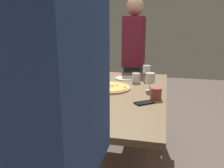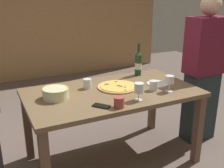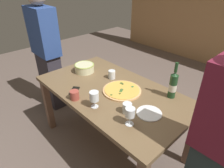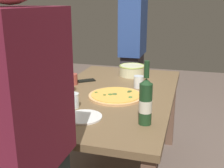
# 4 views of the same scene
# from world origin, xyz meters

# --- Properties ---
(dining_table) EXTENTS (1.60, 0.90, 0.75)m
(dining_table) POSITION_xyz_m (0.00, 0.00, 0.66)
(dining_table) COLOR brown
(dining_table) RESTS_ON ground
(pizza) EXTENTS (0.39, 0.39, 0.02)m
(pizza) POSITION_xyz_m (0.09, 0.05, 0.76)
(pizza) COLOR #E1AA6E
(pizza) RESTS_ON dining_table
(serving_bowl) EXTENTS (0.23, 0.23, 0.10)m
(serving_bowl) POSITION_xyz_m (-0.52, 0.04, 0.80)
(serving_bowl) COLOR beige
(serving_bowl) RESTS_ON dining_table
(wine_bottle) EXTENTS (0.07, 0.07, 0.36)m
(wine_bottle) POSITION_xyz_m (0.48, 0.33, 0.88)
(wine_bottle) COLOR #1E4222
(wine_bottle) RESTS_ON dining_table
(wine_glass_near_pizza) EXTENTS (0.08, 0.08, 0.15)m
(wine_glass_near_pizza) POSITION_xyz_m (0.47, -0.25, 0.86)
(wine_glass_near_pizza) COLOR white
(wine_glass_near_pizza) RESTS_ON dining_table
(wine_glass_by_bottle) EXTENTS (0.08, 0.08, 0.15)m
(wine_glass_by_bottle) POSITION_xyz_m (0.10, -0.31, 0.85)
(wine_glass_by_bottle) COLOR white
(wine_glass_by_bottle) RESTS_ON dining_table
(cup_amber) EXTENTS (0.09, 0.09, 0.09)m
(cup_amber) POSITION_xyz_m (-0.12, -0.37, 0.79)
(cup_amber) COLOR #A8463B
(cup_amber) RESTS_ON dining_table
(cup_ceramic) EXTENTS (0.08, 0.08, 0.09)m
(cup_ceramic) POSITION_xyz_m (-0.18, 0.17, 0.80)
(cup_ceramic) COLOR white
(cup_ceramic) RESTS_ON dining_table
(cup_spare) EXTENTS (0.08, 0.08, 0.09)m
(cup_spare) POSITION_xyz_m (0.36, -0.16, 0.80)
(cup_spare) COLOR white
(cup_spare) RESTS_ON dining_table
(side_plate) EXTENTS (0.22, 0.22, 0.01)m
(side_plate) POSITION_xyz_m (0.50, -0.03, 0.76)
(side_plate) COLOR white
(side_plate) RESTS_ON dining_table
(cell_phone) EXTENTS (0.14, 0.16, 0.01)m
(cell_phone) POSITION_xyz_m (-0.24, -0.29, 0.76)
(cell_phone) COLOR black
(cell_phone) RESTS_ON dining_table
(person_host) EXTENTS (0.42, 0.24, 1.61)m
(person_host) POSITION_xyz_m (1.09, -0.03, 0.81)
(person_host) COLOR #253335
(person_host) RESTS_ON ground
(person_guest_left) EXTENTS (0.43, 0.24, 1.66)m
(person_guest_left) POSITION_xyz_m (-1.21, -0.10, 0.84)
(person_guest_left) COLOR #312D36
(person_guest_left) RESTS_ON ground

